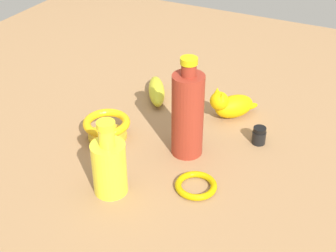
# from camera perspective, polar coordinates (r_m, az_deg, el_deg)

# --- Properties ---
(ground) EXTENTS (2.00, 2.00, 0.00)m
(ground) POSITION_cam_1_polar(r_m,az_deg,el_deg) (1.21, -0.00, -2.42)
(ground) COLOR #936D47
(bowl) EXTENTS (0.12, 0.12, 0.05)m
(bowl) POSITION_cam_1_polar(r_m,az_deg,el_deg) (1.23, -7.34, -0.00)
(bowl) COLOR gold
(bowl) RESTS_ON ground
(bangle) EXTENTS (0.10, 0.10, 0.02)m
(bangle) POSITION_cam_1_polar(r_m,az_deg,el_deg) (1.07, 3.37, -7.13)
(bangle) COLOR #B39605
(bangle) RESTS_ON ground
(bottle_tall) EXTENTS (0.08, 0.08, 0.26)m
(bottle_tall) POSITION_cam_1_polar(r_m,az_deg,el_deg) (1.13, 2.39, 1.54)
(bottle_tall) COLOR maroon
(bottle_tall) RESTS_ON ground
(bottle_short) EXTENTS (0.08, 0.08, 0.18)m
(bottle_short) POSITION_cam_1_polar(r_m,az_deg,el_deg) (1.04, -7.06, -4.67)
(bottle_short) COLOR yellow
(bottle_short) RESTS_ON ground
(nail_polish_jar) EXTENTS (0.04, 0.04, 0.05)m
(nail_polish_jar) POSITION_cam_1_polar(r_m,az_deg,el_deg) (1.23, 10.85, -1.11)
(nail_polish_jar) COLOR black
(nail_polish_jar) RESTS_ON ground
(cat_figurine) EXTENTS (0.12, 0.13, 0.09)m
(cat_figurine) POSITION_cam_1_polar(r_m,az_deg,el_deg) (1.31, 7.53, 2.55)
(cat_figurine) COLOR #E1AD07
(cat_figurine) RESTS_ON ground
(banana) EXTENTS (0.12, 0.17, 0.05)m
(banana) POSITION_cam_1_polar(r_m,az_deg,el_deg) (1.40, -1.38, 4.21)
(banana) COLOR gold
(banana) RESTS_ON ground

